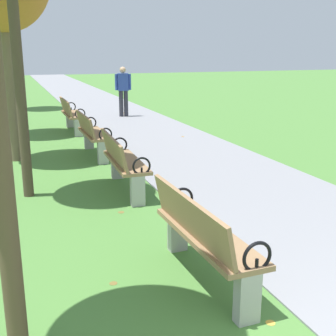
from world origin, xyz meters
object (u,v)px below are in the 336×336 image
(park_bench_5, at_px, (71,114))
(pedestrian_walking, at_px, (123,89))
(park_bench_2, at_px, (203,235))
(park_bench_4, at_px, (92,133))
(park_bench_3, at_px, (123,161))

(park_bench_5, relative_size, pedestrian_walking, 0.99)
(park_bench_5, bearing_deg, park_bench_2, -90.00)
(park_bench_2, bearing_deg, pedestrian_walking, 79.42)
(park_bench_4, xyz_separation_m, park_bench_5, (0.00, 3.04, 0.00))
(park_bench_2, height_order, park_bench_3, same)
(park_bench_5, bearing_deg, pedestrian_walking, 47.44)
(park_bench_5, bearing_deg, park_bench_3, -90.00)
(park_bench_3, bearing_deg, park_bench_4, 90.00)
(park_bench_3, relative_size, park_bench_5, 1.01)
(park_bench_4, bearing_deg, pedestrian_walking, 68.86)
(park_bench_4, xyz_separation_m, pedestrian_walking, (2.03, 5.25, 0.44))
(park_bench_2, bearing_deg, park_bench_3, 90.00)
(park_bench_2, height_order, park_bench_5, same)
(pedestrian_walking, bearing_deg, park_bench_5, -132.56)
(park_bench_2, relative_size, park_bench_5, 1.00)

